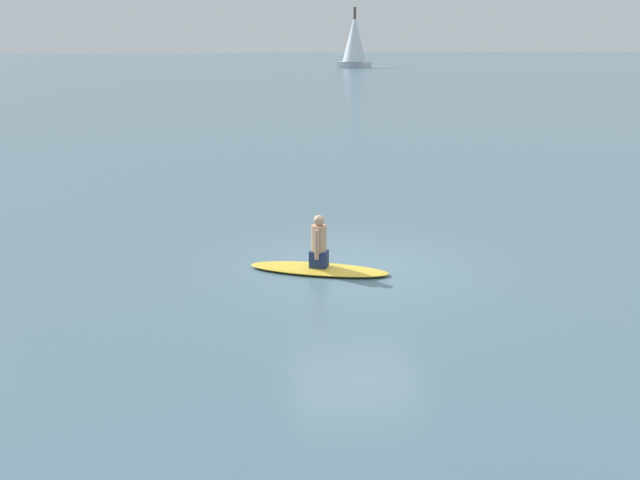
{
  "coord_description": "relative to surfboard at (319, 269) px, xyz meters",
  "views": [
    {
      "loc": [
        -2.82,
        -13.38,
        4.22
      ],
      "look_at": [
        -0.72,
        -0.2,
        0.6
      ],
      "focal_mm": 42.12,
      "sensor_mm": 36.0,
      "label": 1
    }
  ],
  "objects": [
    {
      "name": "sailboat_distant",
      "position": [
        19.96,
        94.22,
        3.81
      ],
      "size": [
        4.71,
        4.6,
        8.28
      ],
      "rotation": [
        0.0,
        0.0,
        -0.6
      ],
      "color": "silver",
      "rests_on": "ground"
    },
    {
      "name": "person_paddler",
      "position": [
        0.0,
        -0.0,
        0.49
      ],
      "size": [
        0.4,
        0.42,
        0.98
      ],
      "rotation": [
        0.0,
        0.0,
        -0.39
      ],
      "color": "navy",
      "rests_on": "surfboard"
    },
    {
      "name": "surfboard",
      "position": [
        0.0,
        0.0,
        0.0
      ],
      "size": [
        2.74,
        1.74,
        0.1
      ],
      "primitive_type": "ellipsoid",
      "rotation": [
        0.0,
        0.0,
        -0.39
      ],
      "color": "gold",
      "rests_on": "ground"
    },
    {
      "name": "ground_plane",
      "position": [
        0.74,
        0.22,
        -0.05
      ],
      "size": [
        400.0,
        400.0,
        0.0
      ],
      "primitive_type": "plane",
      "color": "slate"
    }
  ]
}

